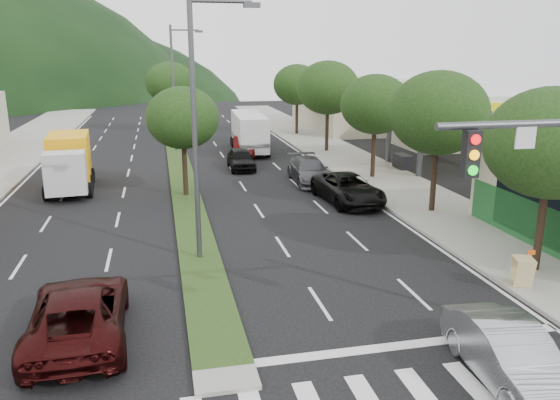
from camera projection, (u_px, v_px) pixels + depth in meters
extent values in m
plane|color=black|center=(224.00, 371.00, 13.90)|extent=(160.00, 160.00, 0.00)
cube|color=gray|center=(353.00, 163.00, 40.05)|extent=(5.00, 90.00, 0.15)
cube|color=#213914|center=(179.00, 162.00, 40.28)|extent=(1.60, 56.00, 0.12)
cylinder|color=#47494C|center=(557.00, 123.00, 12.43)|extent=(6.00, 0.18, 0.18)
cube|color=black|center=(471.00, 154.00, 11.98)|extent=(0.35, 0.25, 1.05)
cube|color=silver|center=(461.00, 96.00, 37.30)|extent=(12.00, 8.00, 0.50)
cube|color=#FFEF0D|center=(460.00, 101.00, 37.39)|extent=(12.20, 8.20, 0.50)
cylinder|color=#47494C|center=(421.00, 143.00, 34.81)|extent=(0.36, 0.36, 4.60)
cylinder|color=#47494C|center=(531.00, 139.00, 36.48)|extent=(0.36, 0.36, 4.60)
cylinder|color=#47494C|center=(389.00, 132.00, 39.52)|extent=(0.36, 0.36, 4.60)
cylinder|color=#47494C|center=(488.00, 129.00, 41.19)|extent=(0.36, 0.36, 4.60)
cube|color=black|center=(403.00, 162.00, 37.62)|extent=(0.80, 1.60, 1.10)
cube|color=black|center=(506.00, 158.00, 39.29)|extent=(0.80, 1.60, 1.10)
cube|color=#BFB998|center=(355.00, 103.00, 58.77)|extent=(10.00, 16.00, 5.20)
cylinder|color=black|center=(541.00, 222.00, 19.66)|extent=(0.28, 0.28, 3.64)
ellipsoid|color=black|center=(551.00, 143.00, 18.91)|extent=(4.60, 4.60, 3.91)
cylinder|color=black|center=(434.00, 173.00, 27.18)|extent=(0.28, 0.28, 3.81)
ellipsoid|color=black|center=(439.00, 113.00, 26.40)|extent=(4.80, 4.80, 4.08)
cylinder|color=black|center=(374.00, 149.00, 34.75)|extent=(0.28, 0.28, 3.58)
ellipsoid|color=black|center=(376.00, 104.00, 34.02)|extent=(4.40, 4.40, 3.74)
cylinder|color=black|center=(327.00, 126.00, 44.13)|extent=(0.28, 0.28, 3.92)
ellipsoid|color=black|center=(328.00, 88.00, 43.33)|extent=(5.00, 5.00, 4.25)
cylinder|color=black|center=(297.00, 115.00, 53.59)|extent=(0.28, 0.28, 3.70)
ellipsoid|color=black|center=(297.00, 85.00, 52.83)|extent=(4.60, 4.60, 3.91)
cylinder|color=black|center=(185.00, 165.00, 30.40)|extent=(0.28, 0.28, 3.36)
ellipsoid|color=black|center=(183.00, 118.00, 29.71)|extent=(4.00, 4.00, 3.40)
cylinder|color=black|center=(172.00, 113.00, 54.85)|extent=(0.28, 0.28, 3.81)
ellipsoid|color=black|center=(170.00, 83.00, 54.07)|extent=(4.80, 4.80, 4.08)
cylinder|color=#47494C|center=(195.00, 133.00, 20.14)|extent=(0.20, 0.20, 10.00)
cylinder|color=#47494C|center=(221.00, 1.00, 19.17)|extent=(2.20, 0.12, 0.12)
cube|color=#47494C|center=(252.00, 5.00, 19.43)|extent=(0.60, 0.25, 0.18)
cylinder|color=#47494C|center=(173.00, 90.00, 43.71)|extent=(0.20, 0.20, 10.00)
cylinder|color=#47494C|center=(185.00, 30.00, 42.74)|extent=(2.20, 0.12, 0.12)
cube|color=#47494C|center=(199.00, 31.00, 42.99)|extent=(0.60, 0.25, 0.18)
imported|color=#979A9E|center=(510.00, 355.00, 13.25)|extent=(1.90, 4.62, 1.49)
imported|color=black|center=(79.00, 313.00, 15.31)|extent=(2.78, 5.71, 1.56)
imported|color=black|center=(241.00, 159.00, 37.99)|extent=(1.81, 4.30, 1.45)
imported|color=#434347|center=(309.00, 171.00, 34.01)|extent=(2.37, 5.35, 1.53)
imported|color=#460B0B|center=(244.00, 146.00, 42.89)|extent=(2.19, 4.78, 1.52)
imported|color=black|center=(348.00, 189.00, 29.45)|extent=(3.01, 5.74, 1.54)
cube|color=silver|center=(66.00, 173.00, 29.51)|extent=(2.26, 1.73, 2.26)
cube|color=#FBAB0D|center=(70.00, 159.00, 32.84)|extent=(2.56, 4.28, 3.04)
cube|color=black|center=(71.00, 182.00, 32.43)|extent=(2.39, 5.82, 0.29)
cylinder|color=black|center=(90.00, 190.00, 30.50)|extent=(0.36, 0.90, 0.88)
cylinder|color=black|center=(46.00, 193.00, 29.87)|extent=(0.36, 0.90, 0.88)
cylinder|color=black|center=(91.00, 182.00, 32.48)|extent=(0.36, 0.90, 0.88)
cylinder|color=black|center=(50.00, 184.00, 31.85)|extent=(0.36, 0.90, 0.88)
cylinder|color=black|center=(92.00, 175.00, 34.27)|extent=(0.36, 0.90, 0.88)
cylinder|color=black|center=(53.00, 177.00, 33.64)|extent=(0.36, 0.90, 0.88)
cube|color=silver|center=(249.00, 130.00, 44.54)|extent=(2.61, 8.12, 2.68)
cube|color=#5D5E62|center=(249.00, 139.00, 44.72)|extent=(2.67, 8.13, 0.31)
cylinder|color=black|center=(232.00, 141.00, 47.77)|extent=(0.35, 0.82, 0.80)
cylinder|color=black|center=(258.00, 140.00, 48.13)|extent=(0.35, 0.82, 0.80)
cylinder|color=black|center=(233.00, 143.00, 46.85)|extent=(0.35, 0.82, 0.80)
cylinder|color=black|center=(259.00, 142.00, 47.21)|extent=(0.35, 0.82, 0.80)
cylinder|color=black|center=(239.00, 153.00, 41.96)|extent=(0.35, 0.82, 0.80)
cylinder|color=black|center=(268.00, 152.00, 42.33)|extent=(0.35, 0.82, 0.80)
cube|color=tan|center=(525.00, 275.00, 18.27)|extent=(0.67, 0.43, 1.02)
cube|color=tan|center=(520.00, 269.00, 18.71)|extent=(0.67, 0.43, 1.02)
cube|color=tan|center=(524.00, 259.00, 18.36)|extent=(0.74, 0.66, 0.04)
cube|color=#EB4B0D|center=(532.00, 252.00, 18.03)|extent=(0.22, 0.09, 0.17)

